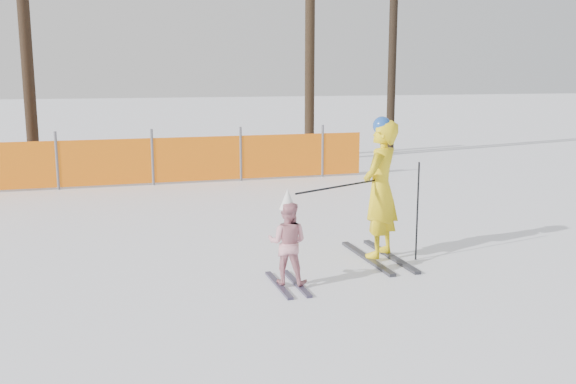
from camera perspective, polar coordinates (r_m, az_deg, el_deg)
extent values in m
plane|color=white|center=(7.77, 1.07, -7.92)|extent=(120.00, 120.00, 0.00)
cube|color=black|center=(8.70, 7.03, -5.83)|extent=(0.09, 1.60, 0.04)
cube|color=black|center=(8.84, 9.06, -5.63)|extent=(0.09, 1.60, 0.04)
imported|color=yellow|center=(8.55, 8.21, 0.26)|extent=(0.78, 0.77, 1.82)
sphere|color=#1C489B|center=(8.45, 8.36, 5.86)|extent=(0.24, 0.24, 0.24)
cube|color=black|center=(7.59, -0.84, -8.26)|extent=(0.09, 0.99, 0.03)
cube|color=black|center=(7.65, 0.76, -8.11)|extent=(0.09, 0.99, 0.03)
imported|color=pink|center=(7.47, -0.04, -4.54)|extent=(0.59, 0.55, 0.97)
cone|color=silver|center=(7.35, -0.04, -0.63)|extent=(0.19, 0.19, 0.24)
cylinder|color=black|center=(8.63, 11.43, -1.71)|extent=(0.02, 0.02, 1.32)
cylinder|color=black|center=(7.92, 4.40, 0.46)|extent=(1.28, 0.63, 0.02)
cylinder|color=#595960|center=(14.51, -19.85, 2.63)|extent=(0.06, 0.06, 1.25)
cylinder|color=#595960|center=(14.53, -11.96, 3.04)|extent=(0.06, 0.06, 1.25)
cylinder|color=#595960|center=(14.83, -4.23, 3.39)|extent=(0.06, 0.06, 1.25)
cylinder|color=#595960|center=(15.38, 3.08, 3.66)|extent=(0.06, 0.06, 1.25)
cube|color=orange|center=(14.56, -21.90, 2.23)|extent=(14.95, 0.03, 1.00)
cylinder|color=black|center=(18.18, 1.96, 13.28)|extent=(0.27, 0.27, 6.68)
cylinder|color=black|center=(20.25, 9.27, 12.25)|extent=(0.25, 0.25, 6.24)
cylinder|color=black|center=(16.47, -22.36, 13.33)|extent=(0.28, 0.28, 6.97)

